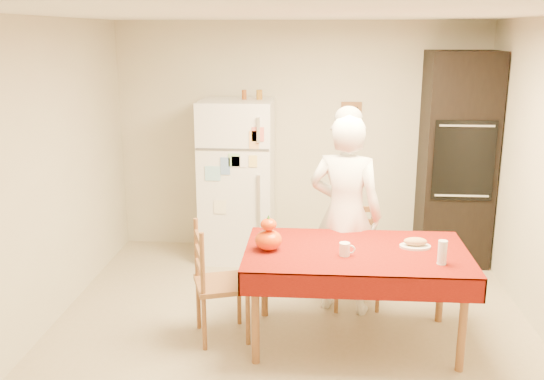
# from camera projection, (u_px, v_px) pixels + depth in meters

# --- Properties ---
(floor) EXTENTS (4.50, 4.50, 0.00)m
(floor) POSITION_uv_depth(u_px,v_px,m) (290.00, 342.00, 4.79)
(floor) COLOR tan
(floor) RESTS_ON ground
(room_shell) EXTENTS (4.02, 4.52, 2.51)m
(room_shell) POSITION_uv_depth(u_px,v_px,m) (292.00, 140.00, 4.38)
(room_shell) COLOR beige
(room_shell) RESTS_ON ground
(refrigerator) EXTENTS (0.75, 0.74, 1.70)m
(refrigerator) POSITION_uv_depth(u_px,v_px,m) (237.00, 180.00, 6.43)
(refrigerator) COLOR white
(refrigerator) RESTS_ON floor
(oven_cabinet) EXTENTS (0.70, 0.62, 2.20)m
(oven_cabinet) POSITION_uv_depth(u_px,v_px,m) (457.00, 159.00, 6.25)
(oven_cabinet) COLOR black
(oven_cabinet) RESTS_ON floor
(dining_table) EXTENTS (1.70, 1.00, 0.76)m
(dining_table) POSITION_uv_depth(u_px,v_px,m) (356.00, 259.00, 4.64)
(dining_table) COLOR brown
(dining_table) RESTS_ON floor
(chair_far) EXTENTS (0.46, 0.44, 0.95)m
(chair_far) POSITION_uv_depth(u_px,v_px,m) (354.00, 248.00, 5.40)
(chair_far) COLOR brown
(chair_far) RESTS_ON floor
(chair_left) EXTENTS (0.51, 0.52, 0.95)m
(chair_left) POSITION_uv_depth(u_px,v_px,m) (214.00, 278.00, 4.75)
(chair_left) COLOR brown
(chair_left) RESTS_ON floor
(seated_woman) EXTENTS (0.72, 0.57, 1.74)m
(seated_woman) POSITION_uv_depth(u_px,v_px,m) (345.00, 215.00, 5.16)
(seated_woman) COLOR white
(seated_woman) RESTS_ON floor
(coffee_mug) EXTENTS (0.08, 0.08, 0.10)m
(coffee_mug) POSITION_uv_depth(u_px,v_px,m) (345.00, 249.00, 4.50)
(coffee_mug) COLOR white
(coffee_mug) RESTS_ON dining_table
(pumpkin_lower) EXTENTS (0.21, 0.21, 0.16)m
(pumpkin_lower) POSITION_uv_depth(u_px,v_px,m) (269.00, 240.00, 4.62)
(pumpkin_lower) COLOR #D35104
(pumpkin_lower) RESTS_ON dining_table
(pumpkin_upper) EXTENTS (0.12, 0.12, 0.09)m
(pumpkin_upper) POSITION_uv_depth(u_px,v_px,m) (269.00, 224.00, 4.59)
(pumpkin_upper) COLOR #EE4205
(pumpkin_upper) RESTS_ON pumpkin_lower
(wine_glass) EXTENTS (0.07, 0.07, 0.18)m
(wine_glass) POSITION_uv_depth(u_px,v_px,m) (442.00, 252.00, 4.33)
(wine_glass) COLOR silver
(wine_glass) RESTS_ON dining_table
(bread_plate) EXTENTS (0.24, 0.24, 0.02)m
(bread_plate) POSITION_uv_depth(u_px,v_px,m) (415.00, 246.00, 4.68)
(bread_plate) COLOR silver
(bread_plate) RESTS_ON dining_table
(bread_loaf) EXTENTS (0.18, 0.10, 0.06)m
(bread_loaf) POSITION_uv_depth(u_px,v_px,m) (415.00, 241.00, 4.67)
(bread_loaf) COLOR #997A4B
(bread_loaf) RESTS_ON bread_plate
(spice_jar_left) EXTENTS (0.05, 0.05, 0.10)m
(spice_jar_left) POSITION_uv_depth(u_px,v_px,m) (244.00, 95.00, 6.25)
(spice_jar_left) COLOR brown
(spice_jar_left) RESTS_ON refrigerator
(spice_jar_mid) EXTENTS (0.05, 0.05, 0.10)m
(spice_jar_mid) POSITION_uv_depth(u_px,v_px,m) (259.00, 95.00, 6.24)
(spice_jar_mid) COLOR #99681B
(spice_jar_mid) RESTS_ON refrigerator
(spice_jar_right) EXTENTS (0.05, 0.05, 0.10)m
(spice_jar_right) POSITION_uv_depth(u_px,v_px,m) (260.00, 95.00, 6.24)
(spice_jar_right) COLOR #98601B
(spice_jar_right) RESTS_ON refrigerator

